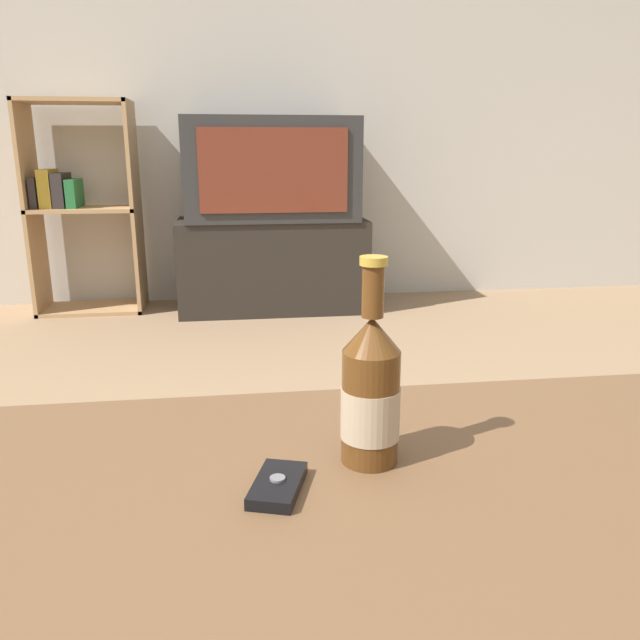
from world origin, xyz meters
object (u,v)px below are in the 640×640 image
at_px(tv_stand, 273,264).
at_px(beer_bottle, 371,392).
at_px(bookshelf, 78,205).
at_px(cell_phone, 278,485).
at_px(television, 271,169).

bearing_deg(tv_stand, beer_bottle, -91.00).
bearing_deg(bookshelf, tv_stand, -4.94).
bearing_deg(tv_stand, cell_phone, -93.47).
bearing_deg(beer_bottle, bookshelf, 109.20).
height_order(tv_stand, bookshelf, bookshelf).
bearing_deg(television, tv_stand, 90.00).
xyz_separation_m(bookshelf, beer_bottle, (0.95, -2.74, -0.01)).
distance_m(beer_bottle, cell_phone, 0.15).
bearing_deg(tv_stand, television, -90.00).
bearing_deg(television, bookshelf, 174.84).
distance_m(bookshelf, cell_phone, 2.92).
distance_m(television, beer_bottle, 2.66).
distance_m(tv_stand, beer_bottle, 2.67).
relative_size(television, beer_bottle, 3.46).
bearing_deg(bookshelf, beer_bottle, -70.80).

